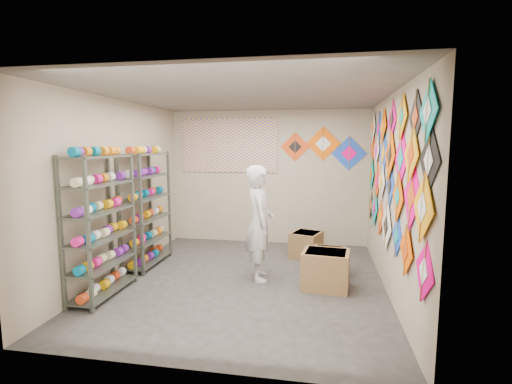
% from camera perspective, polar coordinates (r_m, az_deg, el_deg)
% --- Properties ---
extents(ground, '(4.50, 4.50, 0.00)m').
position_cam_1_polar(ground, '(5.69, -1.56, -13.47)').
color(ground, '#2F2C29').
extents(room_walls, '(4.50, 4.50, 4.50)m').
position_cam_1_polar(room_walls, '(5.33, -1.62, 3.30)').
color(room_walls, tan).
rests_on(room_walls, ground).
extents(shelf_rack_front, '(0.40, 1.10, 1.90)m').
position_cam_1_polar(shelf_rack_front, '(5.31, -22.78, -4.85)').
color(shelf_rack_front, '#4C5147').
rests_on(shelf_rack_front, ground).
extents(shelf_rack_back, '(0.40, 1.10, 1.90)m').
position_cam_1_polar(shelf_rack_back, '(6.42, -16.53, -2.56)').
color(shelf_rack_back, '#4C5147').
rests_on(shelf_rack_back, ground).
extents(string_spools, '(0.12, 2.36, 0.12)m').
position_cam_1_polar(string_spools, '(5.84, -19.40, -2.69)').
color(string_spools, '#FF1A90').
rests_on(string_spools, ground).
extents(kite_wall_display, '(0.05, 4.29, 2.07)m').
position_cam_1_polar(kite_wall_display, '(5.28, 19.89, 2.73)').
color(kite_wall_display, '#F90080').
rests_on(kite_wall_display, room_walls).
extents(back_wall_kites, '(1.68, 0.02, 0.86)m').
position_cam_1_polar(back_wall_kites, '(7.45, 10.56, 6.66)').
color(back_wall_kites, '#E93F0D').
rests_on(back_wall_kites, room_walls).
extents(poster, '(2.00, 0.01, 1.10)m').
position_cam_1_polar(poster, '(7.67, -4.16, 7.16)').
color(poster, '#7A4AA0').
rests_on(poster, room_walls).
extents(shopkeeper, '(0.85, 0.74, 1.72)m').
position_cam_1_polar(shopkeeper, '(5.53, 0.50, -4.77)').
color(shopkeeper, beige).
rests_on(shopkeeper, ground).
extents(carton_a, '(0.69, 0.60, 0.53)m').
position_cam_1_polar(carton_a, '(5.43, 10.66, -11.65)').
color(carton_a, brown).
rests_on(carton_a, ground).
extents(carton_b, '(0.56, 0.49, 0.41)m').
position_cam_1_polar(carton_b, '(6.03, 11.07, -10.35)').
color(carton_b, brown).
rests_on(carton_b, ground).
extents(carton_c, '(0.62, 0.65, 0.46)m').
position_cam_1_polar(carton_c, '(6.79, 7.73, -8.04)').
color(carton_c, brown).
rests_on(carton_c, ground).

